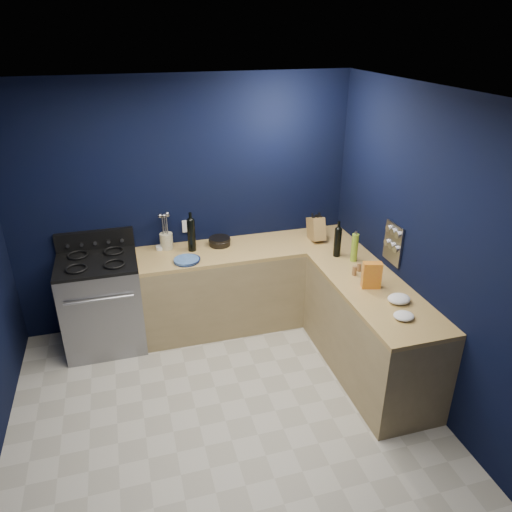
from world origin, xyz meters
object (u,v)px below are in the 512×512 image
object	(u,v)px
crouton_bag	(372,275)
utensil_crock	(166,241)
gas_range	(103,305)
plate_stack	(187,260)
knife_block	(316,229)

from	to	relation	value
crouton_bag	utensil_crock	bearing A→B (deg)	157.18
gas_range	utensil_crock	world-z (taller)	utensil_crock
plate_stack	utensil_crock	xyz separation A→B (m)	(-0.15, 0.37, 0.07)
plate_stack	crouton_bag	xyz separation A→B (m)	(1.49, -0.95, 0.10)
plate_stack	utensil_crock	world-z (taller)	utensil_crock
plate_stack	crouton_bag	bearing A→B (deg)	-32.66
gas_range	knife_block	world-z (taller)	knife_block
gas_range	knife_block	xyz separation A→B (m)	(2.27, 0.00, 0.56)
plate_stack	knife_block	xyz separation A→B (m)	(1.42, 0.16, 0.11)
gas_range	utensil_crock	distance (m)	0.90
utensil_crock	knife_block	world-z (taller)	knife_block
knife_block	crouton_bag	bearing A→B (deg)	-85.92
utensil_crock	knife_block	size ratio (longest dim) A/B	0.68
utensil_crock	plate_stack	bearing A→B (deg)	-68.18
utensil_crock	crouton_bag	world-z (taller)	crouton_bag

